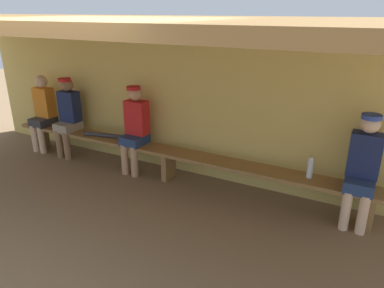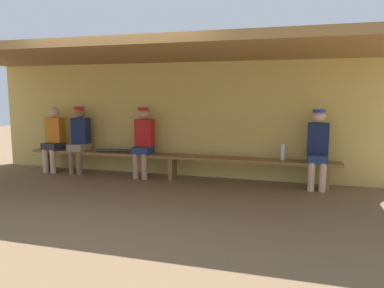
{
  "view_description": "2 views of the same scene",
  "coord_description": "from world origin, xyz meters",
  "px_view_note": "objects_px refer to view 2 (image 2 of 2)",
  "views": [
    {
      "loc": [
        2.64,
        -2.62,
        2.4
      ],
      "look_at": [
        0.59,
        1.2,
        0.77
      ],
      "focal_mm": 33.63,
      "sensor_mm": 36.0,
      "label": 1
    },
    {
      "loc": [
        2.25,
        -4.86,
        1.6
      ],
      "look_at": [
        0.44,
        1.36,
        0.71
      ],
      "focal_mm": 34.16,
      "sensor_mm": 36.0,
      "label": 2
    }
  ],
  "objects_px": {
    "player_rightmost": "(54,136)",
    "baseball_bat": "(115,151)",
    "player_leftmost": "(79,137)",
    "bench": "(172,159)",
    "player_with_sunglasses": "(318,145)",
    "player_shirtless_tan": "(143,139)",
    "water_bottle_blue": "(283,153)"
  },
  "relations": [
    {
      "from": "player_leftmost",
      "to": "baseball_bat",
      "type": "height_order",
      "value": "player_leftmost"
    },
    {
      "from": "baseball_bat",
      "to": "player_with_sunglasses",
      "type": "bearing_deg",
      "value": -12.9
    },
    {
      "from": "bench",
      "to": "player_rightmost",
      "type": "bearing_deg",
      "value": 179.93
    },
    {
      "from": "bench",
      "to": "water_bottle_blue",
      "type": "xyz_separation_m",
      "value": [
        2.02,
        0.04,
        0.2
      ]
    },
    {
      "from": "player_with_sunglasses",
      "to": "player_leftmost",
      "type": "relative_size",
      "value": 1.0
    },
    {
      "from": "player_with_sunglasses",
      "to": "bench",
      "type": "bearing_deg",
      "value": -179.92
    },
    {
      "from": "player_rightmost",
      "to": "player_leftmost",
      "type": "bearing_deg",
      "value": 0.05
    },
    {
      "from": "player_shirtless_tan",
      "to": "water_bottle_blue",
      "type": "xyz_separation_m",
      "value": [
        2.61,
        0.03,
        -0.16
      ]
    },
    {
      "from": "bench",
      "to": "water_bottle_blue",
      "type": "bearing_deg",
      "value": 1.07
    },
    {
      "from": "player_rightmost",
      "to": "water_bottle_blue",
      "type": "distance_m",
      "value": 4.63
    },
    {
      "from": "player_leftmost",
      "to": "player_shirtless_tan",
      "type": "distance_m",
      "value": 1.41
    },
    {
      "from": "player_shirtless_tan",
      "to": "player_leftmost",
      "type": "bearing_deg",
      "value": 180.0
    },
    {
      "from": "water_bottle_blue",
      "to": "baseball_bat",
      "type": "bearing_deg",
      "value": -179.32
    },
    {
      "from": "player_rightmost",
      "to": "player_with_sunglasses",
      "type": "bearing_deg",
      "value": 0.01
    },
    {
      "from": "player_rightmost",
      "to": "baseball_bat",
      "type": "distance_m",
      "value": 1.43
    },
    {
      "from": "player_with_sunglasses",
      "to": "player_shirtless_tan",
      "type": "distance_m",
      "value": 3.17
    },
    {
      "from": "bench",
      "to": "player_leftmost",
      "type": "distance_m",
      "value": 2.03
    },
    {
      "from": "player_leftmost",
      "to": "player_shirtless_tan",
      "type": "bearing_deg",
      "value": 0.0
    },
    {
      "from": "water_bottle_blue",
      "to": "baseball_bat",
      "type": "distance_m",
      "value": 3.21
    },
    {
      "from": "player_shirtless_tan",
      "to": "baseball_bat",
      "type": "bearing_deg",
      "value": -179.66
    },
    {
      "from": "player_leftmost",
      "to": "player_rightmost",
      "type": "height_order",
      "value": "player_leftmost"
    },
    {
      "from": "player_with_sunglasses",
      "to": "water_bottle_blue",
      "type": "height_order",
      "value": "player_with_sunglasses"
    },
    {
      "from": "player_shirtless_tan",
      "to": "bench",
      "type": "bearing_deg",
      "value": -0.35
    },
    {
      "from": "bench",
      "to": "player_rightmost",
      "type": "relative_size",
      "value": 4.49
    },
    {
      "from": "bench",
      "to": "baseball_bat",
      "type": "xyz_separation_m",
      "value": [
        -1.2,
        -0.0,
        0.11
      ]
    },
    {
      "from": "player_leftmost",
      "to": "water_bottle_blue",
      "type": "relative_size",
      "value": 5.02
    },
    {
      "from": "player_leftmost",
      "to": "baseball_bat",
      "type": "bearing_deg",
      "value": -0.26
    },
    {
      "from": "player_with_sunglasses",
      "to": "baseball_bat",
      "type": "bearing_deg",
      "value": -179.95
    },
    {
      "from": "player_rightmost",
      "to": "bench",
      "type": "bearing_deg",
      "value": -0.07
    },
    {
      "from": "player_with_sunglasses",
      "to": "baseball_bat",
      "type": "distance_m",
      "value": 3.79
    },
    {
      "from": "player_with_sunglasses",
      "to": "player_shirtless_tan",
      "type": "relative_size",
      "value": 1.0
    },
    {
      "from": "player_rightmost",
      "to": "baseball_bat",
      "type": "xyz_separation_m",
      "value": [
        1.41,
        -0.0,
        -0.24
      ]
    }
  ]
}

